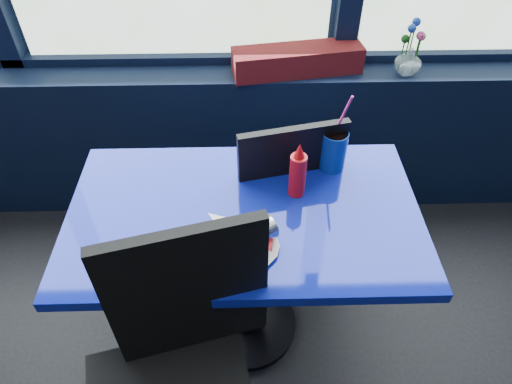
{
  "coord_description": "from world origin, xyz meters",
  "views": [
    {
      "loc": [
        0.31,
        0.93,
        1.87
      ],
      "look_at": [
        0.34,
        1.98,
        0.86
      ],
      "focal_mm": 32.0,
      "sensor_mm": 36.0,
      "label": 1
    }
  ],
  "objects_px": {
    "chair_near_front": "(180,368)",
    "planter_box": "(297,60)",
    "near_table": "(245,245)",
    "soda_cup": "(333,149)",
    "chair_near_back": "(293,189)",
    "food_basket": "(238,242)",
    "ketchup_bottle": "(298,172)",
    "flower_vase": "(409,58)"
  },
  "relations": [
    {
      "from": "chair_near_front",
      "to": "planter_box",
      "type": "height_order",
      "value": "chair_near_front"
    },
    {
      "from": "near_table",
      "to": "soda_cup",
      "type": "relative_size",
      "value": 3.65
    },
    {
      "from": "chair_near_back",
      "to": "food_basket",
      "type": "bearing_deg",
      "value": 52.57
    },
    {
      "from": "planter_box",
      "to": "soda_cup",
      "type": "height_order",
      "value": "soda_cup"
    },
    {
      "from": "chair_near_front",
      "to": "food_basket",
      "type": "relative_size",
      "value": 4.06
    },
    {
      "from": "near_table",
      "to": "ketchup_bottle",
      "type": "bearing_deg",
      "value": 24.66
    },
    {
      "from": "planter_box",
      "to": "food_basket",
      "type": "bearing_deg",
      "value": -114.08
    },
    {
      "from": "planter_box",
      "to": "ketchup_bottle",
      "type": "height_order",
      "value": "ketchup_bottle"
    },
    {
      "from": "near_table",
      "to": "chair_near_front",
      "type": "bearing_deg",
      "value": -111.53
    },
    {
      "from": "near_table",
      "to": "soda_cup",
      "type": "height_order",
      "value": "soda_cup"
    },
    {
      "from": "flower_vase",
      "to": "ketchup_bottle",
      "type": "height_order",
      "value": "flower_vase"
    },
    {
      "from": "flower_vase",
      "to": "planter_box",
      "type": "bearing_deg",
      "value": 177.19
    },
    {
      "from": "soda_cup",
      "to": "food_basket",
      "type": "bearing_deg",
      "value": -131.84
    },
    {
      "from": "near_table",
      "to": "chair_near_back",
      "type": "xyz_separation_m",
      "value": [
        0.21,
        0.32,
        -0.02
      ]
    },
    {
      "from": "chair_near_front",
      "to": "soda_cup",
      "type": "relative_size",
      "value": 3.18
    },
    {
      "from": "near_table",
      "to": "chair_near_back",
      "type": "relative_size",
      "value": 1.27
    },
    {
      "from": "chair_near_front",
      "to": "planter_box",
      "type": "bearing_deg",
      "value": 57.15
    },
    {
      "from": "chair_near_back",
      "to": "soda_cup",
      "type": "relative_size",
      "value": 2.87
    },
    {
      "from": "chair_near_front",
      "to": "chair_near_back",
      "type": "height_order",
      "value": "chair_near_front"
    },
    {
      "from": "flower_vase",
      "to": "chair_near_front",
      "type": "bearing_deg",
      "value": -126.14
    },
    {
      "from": "food_basket",
      "to": "ketchup_bottle",
      "type": "bearing_deg",
      "value": 42.91
    },
    {
      "from": "near_table",
      "to": "planter_box",
      "type": "distance_m",
      "value": 0.92
    },
    {
      "from": "chair_near_back",
      "to": "ketchup_bottle",
      "type": "xyz_separation_m",
      "value": [
        -0.02,
        -0.23,
        0.3
      ]
    },
    {
      "from": "chair_near_back",
      "to": "ketchup_bottle",
      "type": "relative_size",
      "value": 4.36
    },
    {
      "from": "planter_box",
      "to": "food_basket",
      "type": "relative_size",
      "value": 2.3
    },
    {
      "from": "near_table",
      "to": "flower_vase",
      "type": "relative_size",
      "value": 4.73
    },
    {
      "from": "flower_vase",
      "to": "soda_cup",
      "type": "relative_size",
      "value": 0.77
    },
    {
      "from": "planter_box",
      "to": "chair_near_back",
      "type": "bearing_deg",
      "value": -104.12
    },
    {
      "from": "ketchup_bottle",
      "to": "soda_cup",
      "type": "distance_m",
      "value": 0.2
    },
    {
      "from": "flower_vase",
      "to": "food_basket",
      "type": "distance_m",
      "value": 1.25
    },
    {
      "from": "chair_near_front",
      "to": "food_basket",
      "type": "bearing_deg",
      "value": 47.15
    },
    {
      "from": "food_basket",
      "to": "planter_box",
      "type": "bearing_deg",
      "value": 67.14
    },
    {
      "from": "flower_vase",
      "to": "ketchup_bottle",
      "type": "xyz_separation_m",
      "value": [
        -0.57,
        -0.73,
        -0.03
      ]
    },
    {
      "from": "chair_near_back",
      "to": "ketchup_bottle",
      "type": "distance_m",
      "value": 0.38
    },
    {
      "from": "flower_vase",
      "to": "food_basket",
      "type": "xyz_separation_m",
      "value": [
        -0.77,
        -0.98,
        -0.1
      ]
    },
    {
      "from": "chair_near_back",
      "to": "food_basket",
      "type": "distance_m",
      "value": 0.58
    },
    {
      "from": "chair_near_front",
      "to": "chair_near_back",
      "type": "bearing_deg",
      "value": 49.32
    },
    {
      "from": "near_table",
      "to": "ketchup_bottle",
      "type": "height_order",
      "value": "ketchup_bottle"
    },
    {
      "from": "chair_near_front",
      "to": "planter_box",
      "type": "distance_m",
      "value": 1.41
    },
    {
      "from": "near_table",
      "to": "planter_box",
      "type": "relative_size",
      "value": 2.03
    },
    {
      "from": "chair_near_front",
      "to": "ketchup_bottle",
      "type": "xyz_separation_m",
      "value": [
        0.37,
        0.56,
        0.24
      ]
    },
    {
      "from": "food_basket",
      "to": "ketchup_bottle",
      "type": "distance_m",
      "value": 0.33
    }
  ]
}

